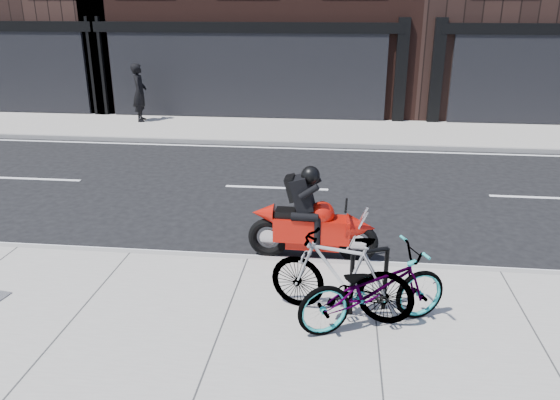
# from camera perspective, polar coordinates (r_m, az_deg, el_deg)

# --- Properties ---
(ground) EXTENTS (120.00, 120.00, 0.00)m
(ground) POSITION_cam_1_polar(r_m,az_deg,el_deg) (10.85, -1.62, -2.13)
(ground) COLOR black
(ground) RESTS_ON ground
(sidewalk_near) EXTENTS (60.00, 6.00, 0.13)m
(sidewalk_near) POSITION_cam_1_polar(r_m,az_deg,el_deg) (6.54, -8.09, -18.23)
(sidewalk_near) COLOR gray
(sidewalk_near) RESTS_ON ground
(sidewalk_far) EXTENTS (60.00, 3.50, 0.13)m
(sidewalk_far) POSITION_cam_1_polar(r_m,az_deg,el_deg) (18.20, 1.82, 7.26)
(sidewalk_far) COLOR gray
(sidewalk_far) RESTS_ON ground
(bike_rack) EXTENTS (0.52, 0.25, 0.93)m
(bike_rack) POSITION_cam_1_polar(r_m,az_deg,el_deg) (7.41, 9.28, -7.73)
(bike_rack) COLOR black
(bike_rack) RESTS_ON sidewalk_near
(bicycle_front) EXTENTS (2.15, 1.47, 1.07)m
(bicycle_front) POSITION_cam_1_polar(r_m,az_deg,el_deg) (7.11, 9.72, -9.13)
(bicycle_front) COLOR gray
(bicycle_front) RESTS_ON sidewalk_near
(bicycle_rear) EXTENTS (2.02, 1.02, 1.17)m
(bicycle_rear) POSITION_cam_1_polar(r_m,az_deg,el_deg) (7.26, 6.36, -7.84)
(bicycle_rear) COLOR gray
(bicycle_rear) RESTS_ON sidewalk_near
(motorcycle) EXTENTS (2.19, 0.53, 1.63)m
(motorcycle) POSITION_cam_1_polar(r_m,az_deg,el_deg) (9.03, 4.02, -2.35)
(motorcycle) COLOR black
(motorcycle) RESTS_ON ground
(pedestrian) EXTENTS (0.62, 0.81, 1.98)m
(pedestrian) POSITION_cam_1_polar(r_m,az_deg,el_deg) (19.85, -14.46, 10.82)
(pedestrian) COLOR black
(pedestrian) RESTS_ON sidewalk_far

